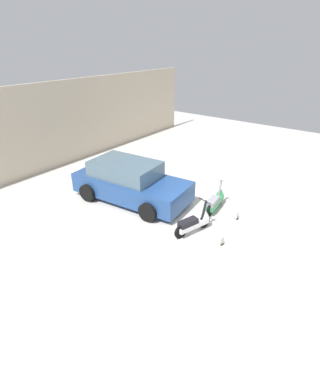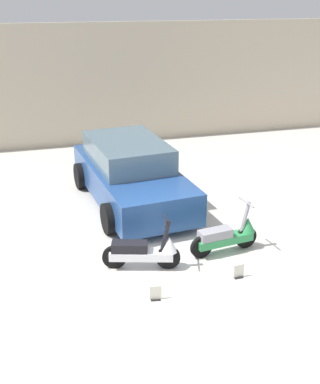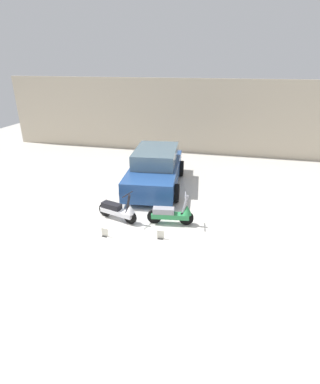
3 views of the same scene
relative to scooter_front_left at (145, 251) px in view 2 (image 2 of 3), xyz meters
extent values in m
plane|color=silver|center=(0.51, -0.38, -0.35)|extent=(28.00, 28.00, 0.00)
cube|color=beige|center=(0.51, 8.06, 1.56)|extent=(19.60, 0.12, 3.83)
cylinder|color=black|center=(0.41, -0.12, -0.13)|extent=(0.45, 0.20, 0.44)
cylinder|color=black|center=(-0.53, 0.16, -0.13)|extent=(0.45, 0.20, 0.44)
cube|color=silver|center=(-0.06, 0.02, -0.08)|extent=(1.18, 0.58, 0.15)
cube|color=black|center=(-0.26, 0.08, 0.09)|extent=(0.69, 0.43, 0.17)
cylinder|color=black|center=(0.36, -0.11, 0.31)|extent=(0.22, 0.13, 0.63)
cylinder|color=black|center=(0.36, -0.11, 0.63)|extent=(0.17, 0.50, 0.03)
cone|color=silver|center=(0.43, -0.12, 0.14)|extent=(0.37, 0.37, 0.29)
cylinder|color=black|center=(2.10, 0.22, -0.13)|extent=(0.45, 0.14, 0.44)
cylinder|color=black|center=(1.13, 0.09, -0.13)|extent=(0.45, 0.14, 0.44)
cube|color=#2D8C4C|center=(1.62, 0.15, -0.08)|extent=(1.18, 0.42, 0.15)
cube|color=gray|center=(1.41, 0.12, 0.09)|extent=(0.68, 0.34, 0.17)
cylinder|color=gray|center=(2.05, 0.21, 0.32)|extent=(0.21, 0.10, 0.63)
cylinder|color=gray|center=(2.05, 0.21, 0.63)|extent=(0.10, 0.51, 0.03)
cone|color=#2D8C4C|center=(2.12, 0.22, 0.15)|extent=(0.33, 0.33, 0.29)
cube|color=navy|center=(0.42, 2.99, 0.19)|extent=(2.23, 4.49, 0.72)
cube|color=slate|center=(0.39, 3.25, 0.83)|extent=(1.83, 2.57, 0.57)
cylinder|color=black|center=(1.49, 1.75, -0.02)|extent=(0.29, 0.68, 0.66)
cylinder|color=black|center=(-0.37, 1.56, -0.02)|extent=(0.29, 0.68, 0.66)
cylinder|color=black|center=(1.22, 4.42, -0.02)|extent=(0.29, 0.68, 0.66)
cylinder|color=black|center=(-0.65, 4.23, -0.02)|extent=(0.29, 0.68, 0.66)
cube|color=black|center=(-0.06, -0.99, -0.35)|extent=(0.18, 0.14, 0.01)
cube|color=silver|center=(-0.06, -0.99, -0.22)|extent=(0.20, 0.06, 0.26)
cube|color=black|center=(1.52, -0.75, -0.35)|extent=(0.17, 0.13, 0.01)
cube|color=silver|center=(1.52, -0.75, -0.22)|extent=(0.20, 0.04, 0.26)
camera|label=1|loc=(-6.88, -3.92, 5.02)|focal=28.00mm
camera|label=2|loc=(-1.77, -7.40, 4.33)|focal=45.00mm
camera|label=3|loc=(3.17, -7.80, 4.29)|focal=28.00mm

